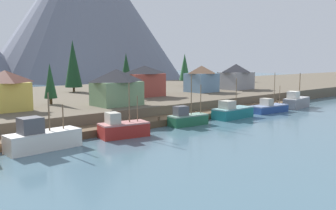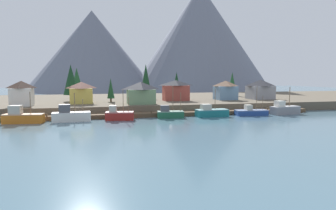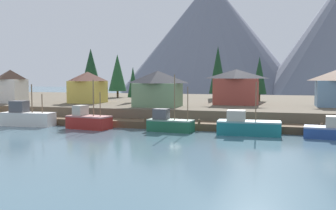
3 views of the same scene
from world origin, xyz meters
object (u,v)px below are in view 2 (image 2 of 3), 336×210
(house_grey, at_px, (260,89))
(house_white, at_px, (22,93))
(fishing_boat_blue, at_px, (251,112))
(house_red, at_px, (176,90))
(house_yellow, at_px, (82,92))
(fishing_boat_teal, at_px, (211,112))
(fishing_boat_grey, at_px, (284,109))
(conifer_back_left, at_px, (232,82))
(conifer_near_right, at_px, (177,83))
(fishing_boat_green, at_px, (170,113))
(conifer_back_right, at_px, (71,80))
(conifer_near_left, at_px, (146,79))
(house_blue, at_px, (225,90))
(fishing_boat_red, at_px, (119,115))
(conifer_mid_left, at_px, (111,88))
(conifer_mid_right, at_px, (77,81))
(fishing_boat_white, at_px, (71,115))
(fishing_boat_orange, at_px, (22,117))
(house_green, at_px, (141,93))

(house_grey, relative_size, house_white, 1.27)
(fishing_boat_blue, bearing_deg, house_red, 131.01)
(house_yellow, bearing_deg, fishing_boat_teal, -28.07)
(house_yellow, relative_size, house_white, 0.97)
(fishing_boat_grey, bearing_deg, conifer_back_left, 76.57)
(fishing_boat_teal, xyz_separation_m, fishing_boat_blue, (10.97, -0.13, -0.25))
(house_white, bearing_deg, conifer_near_right, 22.50)
(fishing_boat_grey, height_order, conifer_near_right, conifer_near_right)
(fishing_boat_green, bearing_deg, conifer_back_right, 140.96)
(conifer_near_left, height_order, conifer_back_right, conifer_near_left)
(fishing_boat_teal, distance_m, house_blue, 24.26)
(fishing_boat_red, relative_size, conifer_mid_left, 1.01)
(house_white, bearing_deg, conifer_mid_right, 64.86)
(fishing_boat_white, bearing_deg, conifer_mid_left, 60.72)
(fishing_boat_green, distance_m, conifer_back_left, 51.09)
(fishing_boat_orange, relative_size, conifer_mid_left, 1.20)
(house_yellow, height_order, house_white, house_white)
(house_red, bearing_deg, fishing_boat_grey, -39.73)
(fishing_boat_red, distance_m, conifer_near_right, 39.86)
(fishing_boat_teal, bearing_deg, house_grey, 35.42)
(conifer_mid_left, distance_m, conifer_back_right, 12.94)
(fishing_boat_blue, distance_m, house_green, 29.84)
(fishing_boat_grey, bearing_deg, fishing_boat_white, 171.01)
(house_green, bearing_deg, fishing_boat_green, -64.94)
(fishing_boat_orange, distance_m, conifer_back_left, 77.20)
(house_grey, bearing_deg, fishing_boat_green, -151.83)
(house_green, height_order, house_grey, house_grey)
(house_red, bearing_deg, conifer_mid_right, 150.49)
(fishing_boat_grey, bearing_deg, house_blue, 102.23)
(fishing_boat_green, height_order, fishing_boat_blue, fishing_boat_green)
(fishing_boat_red, bearing_deg, house_white, 160.58)
(house_red, relative_size, conifer_near_right, 0.89)
(conifer_near_right, distance_m, conifer_back_right, 35.90)
(fishing_boat_orange, xyz_separation_m, fishing_boat_red, (20.53, -0.18, -0.19))
(fishing_boat_orange, distance_m, conifer_near_right, 54.05)
(fishing_boat_green, relative_size, house_yellow, 1.26)
(house_blue, xyz_separation_m, conifer_back_right, (-48.61, 5.30, 3.40))
(conifer_back_left, bearing_deg, fishing_boat_grey, -94.77)
(conifer_mid_left, distance_m, conifer_mid_right, 20.63)
(fishing_boat_orange, relative_size, conifer_near_left, 0.69)
(fishing_boat_red, relative_size, house_blue, 1.06)
(conifer_mid_right, xyz_separation_m, conifer_back_right, (-0.76, -12.43, 0.47))
(house_blue, distance_m, conifer_near_left, 30.59)
(house_yellow, bearing_deg, house_white, -163.53)
(fishing_boat_blue, height_order, conifer_back_left, conifer_back_left)
(conifer_mid_left, distance_m, conifer_back_left, 50.71)
(conifer_near_left, xyz_separation_m, conifer_back_left, (34.11, -2.27, -1.22))
(house_green, xyz_separation_m, house_white, (-30.43, 1.14, 0.17))
(fishing_boat_white, height_order, fishing_boat_green, fishing_boat_green)
(fishing_boat_teal, xyz_separation_m, conifer_mid_left, (-23.87, 20.30, 5.39))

